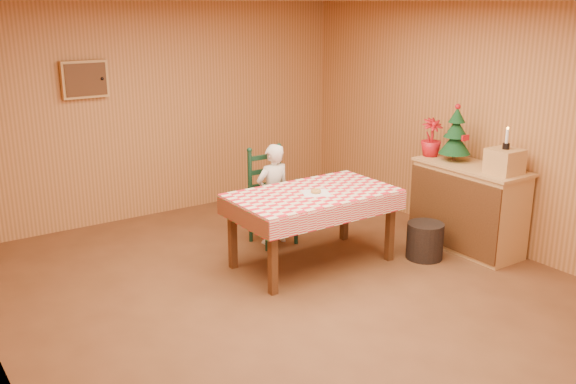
% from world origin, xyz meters
% --- Properties ---
extents(ground, '(6.00, 6.00, 0.00)m').
position_xyz_m(ground, '(0.00, 0.00, 0.00)').
color(ground, brown).
rests_on(ground, ground).
extents(cabin_walls, '(5.10, 6.05, 2.65)m').
position_xyz_m(cabin_walls, '(-0.00, 0.53, 1.83)').
color(cabin_walls, '#B87A42').
rests_on(cabin_walls, ground).
extents(dining_table, '(1.66, 0.96, 0.77)m').
position_xyz_m(dining_table, '(0.55, 0.56, 0.69)').
color(dining_table, '#542E16').
rests_on(dining_table, ground).
extents(ladder_chair, '(0.44, 0.40, 1.08)m').
position_xyz_m(ladder_chair, '(0.55, 1.35, 0.50)').
color(ladder_chair, black).
rests_on(ladder_chair, ground).
extents(seated_child, '(0.41, 0.27, 1.12)m').
position_xyz_m(seated_child, '(0.55, 1.29, 0.56)').
color(seated_child, silver).
rests_on(seated_child, ground).
extents(napkin, '(0.34, 0.34, 0.00)m').
position_xyz_m(napkin, '(0.55, 0.51, 0.77)').
color(napkin, white).
rests_on(napkin, dining_table).
extents(donut, '(0.13, 0.13, 0.04)m').
position_xyz_m(donut, '(0.55, 0.51, 0.79)').
color(donut, '#CB9649').
rests_on(donut, napkin).
extents(shelf_unit, '(0.54, 1.24, 0.93)m').
position_xyz_m(shelf_unit, '(2.19, -0.02, 0.47)').
color(shelf_unit, tan).
rests_on(shelf_unit, ground).
extents(crate, '(0.30, 0.30, 0.25)m').
position_xyz_m(crate, '(2.20, -0.42, 1.06)').
color(crate, tan).
rests_on(crate, shelf_unit).
extents(christmas_tree, '(0.34, 0.34, 0.62)m').
position_xyz_m(christmas_tree, '(2.20, 0.23, 1.21)').
color(christmas_tree, '#542E16').
rests_on(christmas_tree, shelf_unit).
extents(flower_arrangement, '(0.30, 0.30, 0.42)m').
position_xyz_m(flower_arrangement, '(2.15, 0.53, 1.14)').
color(flower_arrangement, '#AB0F18').
rests_on(flower_arrangement, shelf_unit).
extents(candle_set, '(0.07, 0.07, 0.22)m').
position_xyz_m(candle_set, '(2.20, -0.42, 1.24)').
color(candle_set, black).
rests_on(candle_set, crate).
extents(storage_bin, '(0.41, 0.41, 0.38)m').
position_xyz_m(storage_bin, '(1.61, 0.02, 0.19)').
color(storage_bin, black).
rests_on(storage_bin, ground).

